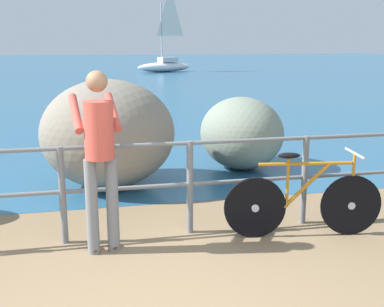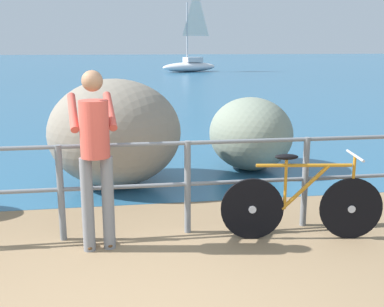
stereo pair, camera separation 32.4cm
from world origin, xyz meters
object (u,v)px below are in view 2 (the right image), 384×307
object	(u,v)px
person_at_railing	(95,152)
breakwater_boulder_main	(115,133)
breakwater_boulder_right	(251,134)
sailboat	(190,62)
bicycle	(302,203)

from	to	relation	value
person_at_railing	breakwater_boulder_main	bearing A→B (deg)	-11.80
breakwater_boulder_right	sailboat	distance (m)	28.03
bicycle	breakwater_boulder_right	bearing A→B (deg)	93.09
person_at_railing	breakwater_boulder_main	distance (m)	2.28
person_at_railing	breakwater_boulder_right	xyz separation A→B (m)	(2.35, 2.83, -0.40)
bicycle	person_at_railing	world-z (taller)	person_at_railing
breakwater_boulder_right	bicycle	bearing A→B (deg)	-94.89
bicycle	sailboat	xyz separation A→B (m)	(3.44, 30.75, 0.32)
breakwater_boulder_right	sailboat	size ratio (longest dim) A/B	0.25
bicycle	breakwater_boulder_right	size ratio (longest dim) A/B	1.08
person_at_railing	breakwater_boulder_right	world-z (taller)	person_at_railing
breakwater_boulder_main	person_at_railing	bearing A→B (deg)	-94.31
bicycle	person_at_railing	bearing A→B (deg)	-173.98
bicycle	breakwater_boulder_right	xyz separation A→B (m)	(0.25, 2.91, 0.20)
person_at_railing	breakwater_boulder_main	size ratio (longest dim) A/B	0.94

